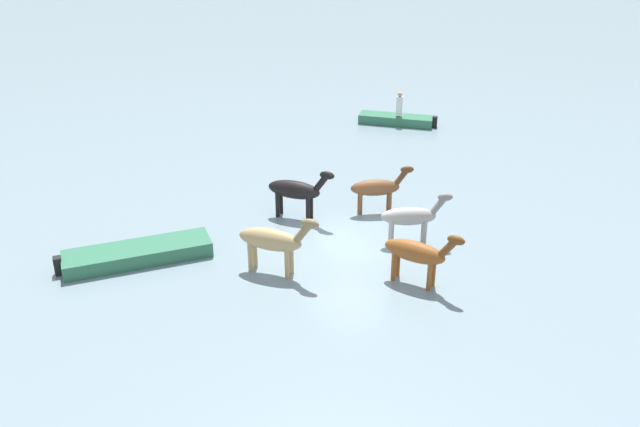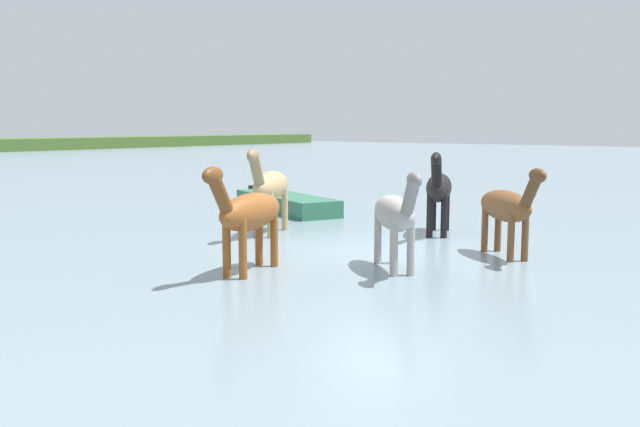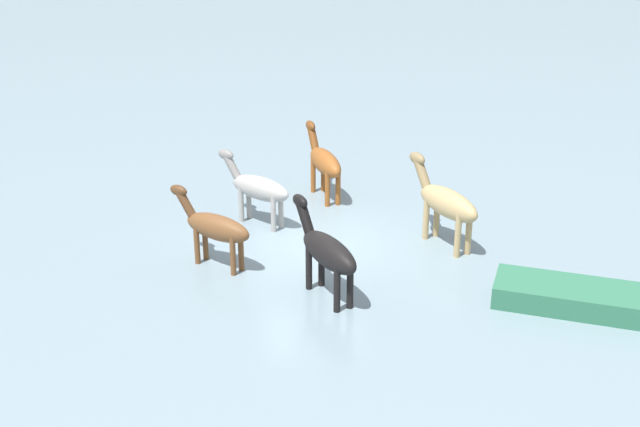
# 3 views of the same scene
# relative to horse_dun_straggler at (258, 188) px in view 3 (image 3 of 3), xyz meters

# --- Properties ---
(ground_plane) EXTENTS (150.14, 150.14, 0.00)m
(ground_plane) POSITION_rel_horse_dun_straggler_xyz_m (1.46, 1.29, -1.01)
(ground_plane) COLOR gray
(horse_dun_straggler) EXTENTS (1.85, 1.99, 1.83)m
(horse_dun_straggler) POSITION_rel_horse_dun_straggler_xyz_m (0.00, 0.00, 0.00)
(horse_dun_straggler) COLOR #9E9993
(horse_dun_straggler) RESTS_ON ground_plane
(horse_chestnut_trailing) EXTENTS (2.47, 1.46, 1.98)m
(horse_chestnut_trailing) POSITION_rel_horse_dun_straggler_xyz_m (4.13, 1.42, 0.08)
(horse_chestnut_trailing) COLOR black
(horse_chestnut_trailing) RESTS_ON ground_plane
(horse_pinto_flank) EXTENTS (2.48, 1.06, 1.92)m
(horse_pinto_flank) POSITION_rel_horse_dun_straggler_xyz_m (-1.76, 1.89, 0.05)
(horse_pinto_flank) COLOR brown
(horse_pinto_flank) RESTS_ON ground_plane
(horse_dark_mare) EXTENTS (2.55, 1.53, 2.06)m
(horse_dark_mare) POSITION_rel_horse_dun_straggler_xyz_m (1.70, 4.55, 0.12)
(horse_dark_mare) COLOR tan
(horse_dark_mare) RESTS_ON ground_plane
(horse_rear_stallion) EXTENTS (1.73, 2.04, 1.80)m
(horse_rear_stallion) POSITION_rel_horse_dun_straggler_xyz_m (2.41, -1.03, -0.02)
(horse_rear_stallion) COLOR brown
(horse_rear_stallion) RESTS_ON ground_plane
(boat_motor_center) EXTENTS (2.97, 4.76, 0.74)m
(boat_motor_center) POSITION_rel_horse_dun_straggler_xyz_m (5.31, 7.24, -0.84)
(boat_motor_center) COLOR #2D6B4C
(boat_motor_center) RESTS_ON ground_plane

